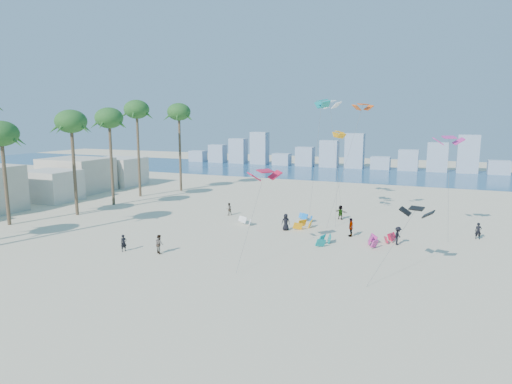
% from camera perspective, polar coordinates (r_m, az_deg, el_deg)
% --- Properties ---
extents(ground, '(220.00, 220.00, 0.00)m').
position_cam_1_polar(ground, '(34.75, -15.14, -11.13)').
color(ground, beige).
rests_on(ground, ground).
extents(ocean, '(220.00, 220.00, 0.00)m').
position_cam_1_polar(ocean, '(100.34, 10.76, 2.50)').
color(ocean, navy).
rests_on(ocean, ground).
extents(kitesurfer_near, '(0.61, 0.68, 1.56)m').
position_cam_1_polar(kitesurfer_near, '(42.33, -16.74, -6.33)').
color(kitesurfer_near, black).
rests_on(kitesurfer_near, ground).
extents(kitesurfer_mid, '(1.05, 0.99, 1.71)m').
position_cam_1_polar(kitesurfer_mid, '(40.90, -12.40, -6.59)').
color(kitesurfer_mid, gray).
rests_on(kitesurfer_mid, ground).
extents(kitesurfers_far, '(28.85, 9.80, 1.92)m').
position_cam_1_polar(kitesurfers_far, '(48.89, 10.65, -3.84)').
color(kitesurfers_far, black).
rests_on(kitesurfers_far, ground).
extents(grounded_kites, '(18.48, 11.60, 0.88)m').
position_cam_1_polar(grounded_kites, '(46.96, 8.33, -4.92)').
color(grounded_kites, white).
rests_on(grounded_kites, ground).
extents(flying_kites, '(27.15, 31.50, 14.96)m').
position_cam_1_polar(flying_kites, '(50.22, 13.14, 8.48)').
color(flying_kites, red).
rests_on(flying_kites, ground).
extents(palm_row, '(9.92, 44.80, 15.51)m').
position_cam_1_polar(palm_row, '(59.05, -22.81, 8.70)').
color(palm_row, brown).
rests_on(palm_row, ground).
extents(beachfront_buildings, '(11.50, 43.00, 6.00)m').
position_cam_1_polar(beachfront_buildings, '(71.73, -26.53, 1.02)').
color(beachfront_buildings, beige).
rests_on(beachfront_buildings, ground).
extents(distant_skyline, '(85.00, 3.00, 8.40)m').
position_cam_1_polar(distant_skyline, '(110.01, 11.28, 4.71)').
color(distant_skyline, '#9EADBF').
rests_on(distant_skyline, ground).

